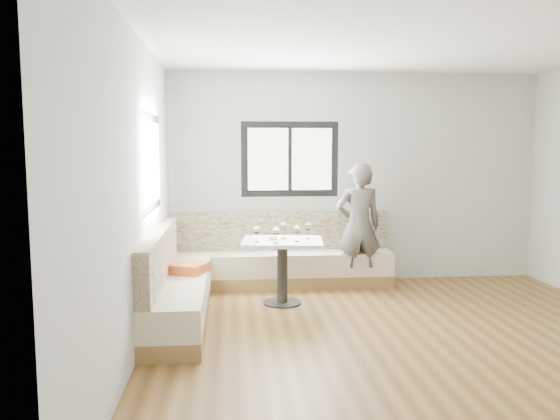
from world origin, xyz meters
name	(u,v)px	position (x,y,z in m)	size (l,w,h in m)	color
room	(408,191)	(-0.08, 0.08, 1.41)	(5.01, 5.01, 2.81)	brown
banquette	(240,272)	(-1.59, 1.63, 0.33)	(2.90, 2.80, 0.95)	olive
table	(282,256)	(-1.11, 1.40, 0.56)	(0.98, 0.81, 0.75)	black
person	(359,226)	(-0.06, 2.06, 0.81)	(0.59, 0.39, 1.61)	#4E4946
olive_ramekin	(273,238)	(-1.21, 1.44, 0.77)	(0.10, 0.10, 0.04)	white
wine_glass_a	(257,231)	(-1.40, 1.27, 0.88)	(0.08, 0.08, 0.19)	white
wine_glass_b	(276,231)	(-1.20, 1.19, 0.88)	(0.08, 0.08, 0.19)	white
wine_glass_c	(297,230)	(-0.95, 1.28, 0.88)	(0.08, 0.08, 0.19)	white
wine_glass_d	(283,227)	(-1.08, 1.49, 0.88)	(0.08, 0.08, 0.19)	white
wine_glass_e	(308,228)	(-0.80, 1.46, 0.88)	(0.08, 0.08, 0.19)	white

